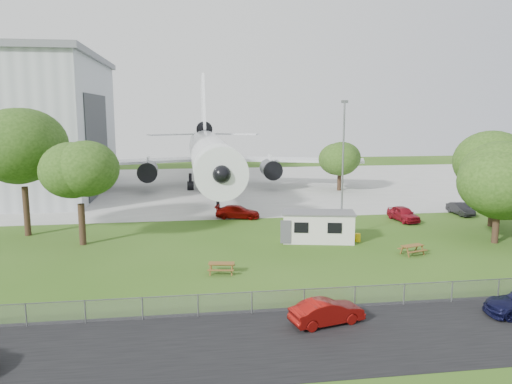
{
  "coord_description": "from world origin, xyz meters",
  "views": [
    {
      "loc": [
        -5.56,
        -35.77,
        11.33
      ],
      "look_at": [
        0.75,
        8.0,
        4.0
      ],
      "focal_mm": 35.0,
      "sensor_mm": 36.0,
      "label": 1
    }
  ],
  "objects": [
    {
      "name": "airliner",
      "position": [
        -2.0,
        35.86,
        5.27
      ],
      "size": [
        46.36,
        47.73,
        17.69
      ],
      "color": "white",
      "rests_on": "ground"
    },
    {
      "name": "picnic_east",
      "position": [
        12.12,
        0.18,
        0.0
      ],
      "size": [
        2.15,
        1.95,
        0.76
      ],
      "primitive_type": null,
      "rotation": [
        0.0,
        0.0,
        0.29
      ],
      "color": "brown",
      "rests_on": "ground"
    },
    {
      "name": "site_cabin",
      "position": [
        5.8,
        5.16,
        1.31
      ],
      "size": [
        6.96,
        3.89,
        2.62
      ],
      "color": "silver",
      "rests_on": "ground"
    },
    {
      "name": "tree_east_front",
      "position": [
        20.71,
        2.48,
        5.16
      ],
      "size": [
        7.62,
        7.62,
        8.98
      ],
      "color": "#382619",
      "rests_on": "ground"
    },
    {
      "name": "concrete_apron",
      "position": [
        0.0,
        38.0,
        0.01
      ],
      "size": [
        120.0,
        46.0,
        0.03
      ],
      "primitive_type": "cube",
      "color": "#B7B7B2",
      "rests_on": "ground"
    },
    {
      "name": "lamp_mast",
      "position": [
        8.2,
        6.2,
        6.0
      ],
      "size": [
        0.16,
        0.16,
        12.0
      ],
      "primitive_type": "cylinder",
      "color": "slate",
      "rests_on": "ground"
    },
    {
      "name": "tree_west_small",
      "position": [
        -14.25,
        6.97,
        6.03
      ],
      "size": [
        6.77,
        6.77,
        9.43
      ],
      "color": "#382619",
      "rests_on": "ground"
    },
    {
      "name": "car_ne_sedan",
      "position": [
        24.06,
        13.68,
        0.64
      ],
      "size": [
        1.4,
        3.91,
        1.28
      ],
      "primitive_type": "imported",
      "rotation": [
        0.0,
        0.0,
        0.01
      ],
      "color": "black",
      "rests_on": "ground"
    },
    {
      "name": "car_ne_hatch",
      "position": [
        16.58,
        11.66,
        0.74
      ],
      "size": [
        2.22,
        4.52,
        1.48
      ],
      "primitive_type": "imported",
      "rotation": [
        0.0,
        0.0,
        0.11
      ],
      "color": "maroon",
      "rests_on": "ground"
    },
    {
      "name": "car_centre_sedan",
      "position": [
        1.77,
        -11.42,
        0.66
      ],
      "size": [
        4.26,
        2.35,
        1.33
      ],
      "primitive_type": "imported",
      "rotation": [
        0.0,
        0.0,
        1.82
      ],
      "color": "maroon",
      "rests_on": "ground"
    },
    {
      "name": "car_apron_van",
      "position": [
        -0.14,
        15.38,
        0.68
      ],
      "size": [
        4.97,
        2.95,
        1.35
      ],
      "primitive_type": "imported",
      "rotation": [
        0.0,
        0.0,
        1.33
      ],
      "color": "maroon",
      "rests_on": "ground"
    },
    {
      "name": "tree_far_apron",
      "position": [
        16.01,
        31.47,
        4.45
      ],
      "size": [
        6.34,
        6.34,
        7.63
      ],
      "color": "#382619",
      "rests_on": "ground"
    },
    {
      "name": "tree_east_back",
      "position": [
        24.11,
        8.25,
        6.07
      ],
      "size": [
        7.07,
        7.07,
        9.62
      ],
      "color": "#382619",
      "rests_on": "ground"
    },
    {
      "name": "fence",
      "position": [
        0.0,
        -9.5,
        0.0
      ],
      "size": [
        58.0,
        0.04,
        1.3
      ],
      "primitive_type": "cube",
      "color": "gray",
      "rests_on": "ground"
    },
    {
      "name": "ground",
      "position": [
        0.0,
        0.0,
        0.0
      ],
      "size": [
        160.0,
        160.0,
        0.0
      ],
      "primitive_type": "plane",
      "color": "#446823"
    },
    {
      "name": "asphalt_strip",
      "position": [
        0.0,
        -13.0,
        0.01
      ],
      "size": [
        120.0,
        8.0,
        0.02
      ],
      "primitive_type": "cube",
      "color": "black",
      "rests_on": "ground"
    },
    {
      "name": "picnic_west",
      "position": [
        -3.17,
        -2.27,
        0.0
      ],
      "size": [
        2.03,
        1.79,
        0.76
      ],
      "primitive_type": null,
      "rotation": [
        0.0,
        0.0,
        -0.17
      ],
      "color": "brown",
      "rests_on": "ground"
    },
    {
      "name": "tree_west_big",
      "position": [
        -19.82,
        10.92,
        7.72
      ],
      "size": [
        8.44,
        8.44,
        11.95
      ],
      "color": "#382619",
      "rests_on": "ground"
    }
  ]
}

